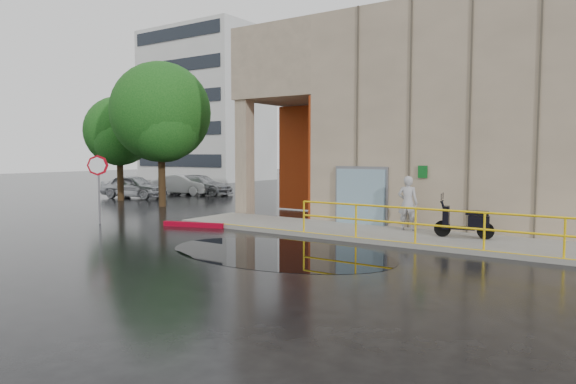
% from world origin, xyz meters
% --- Properties ---
extents(ground, '(120.00, 120.00, 0.00)m').
position_xyz_m(ground, '(0.00, 0.00, 0.00)').
color(ground, black).
rests_on(ground, ground).
extents(sidewalk, '(20.00, 3.00, 0.15)m').
position_xyz_m(sidewalk, '(4.00, 4.50, 0.07)').
color(sidewalk, gray).
rests_on(sidewalk, ground).
extents(building, '(20.00, 10.17, 8.00)m').
position_xyz_m(building, '(5.10, 10.98, 4.21)').
color(building, gray).
rests_on(building, ground).
extents(guardrail, '(9.56, 0.06, 1.03)m').
position_xyz_m(guardrail, '(4.25, 3.15, 0.68)').
color(guardrail, yellow).
rests_on(guardrail, sidewalk).
extents(distant_building, '(12.00, 8.08, 15.00)m').
position_xyz_m(distant_building, '(-28.00, 27.98, 7.50)').
color(distant_building, silver).
rests_on(distant_building, ground).
extents(person, '(0.73, 0.55, 1.83)m').
position_xyz_m(person, '(2.20, 5.39, 1.06)').
color(person, '#ABAAAE').
rests_on(person, sidewalk).
extents(scooter, '(1.79, 0.86, 1.35)m').
position_xyz_m(scooter, '(4.24, 4.83, 0.93)').
color(scooter, black).
rests_on(scooter, sidewalk).
extents(stop_sign, '(0.60, 0.58, 2.66)m').
position_xyz_m(stop_sign, '(-8.67, 1.22, 1.93)').
color(stop_sign, slate).
rests_on(stop_sign, ground).
extents(red_curb, '(2.35, 0.86, 0.18)m').
position_xyz_m(red_curb, '(-5.00, 2.60, 0.09)').
color(red_curb, '#980217').
rests_on(red_curb, ground).
extents(puddle, '(6.80, 4.27, 0.01)m').
position_xyz_m(puddle, '(0.45, 0.35, 0.00)').
color(puddle, black).
rests_on(puddle, ground).
extents(car_a, '(4.39, 2.47, 1.41)m').
position_xyz_m(car_a, '(-16.68, 9.41, 0.71)').
color(car_a, silver).
rests_on(car_a, ground).
extents(car_b, '(4.24, 2.43, 1.32)m').
position_xyz_m(car_b, '(-16.00, 12.81, 0.66)').
color(car_b, silver).
rests_on(car_b, ground).
extents(car_c, '(4.76, 2.76, 1.30)m').
position_xyz_m(car_c, '(-15.00, 13.39, 0.65)').
color(car_c, '#9D9FA3').
rests_on(car_c, ground).
extents(tree_near, '(5.03, 5.03, 7.31)m').
position_xyz_m(tree_near, '(-11.35, 6.90, 4.59)').
color(tree_near, black).
rests_on(tree_near, ground).
extents(tree_far, '(3.93, 3.93, 5.95)m').
position_xyz_m(tree_far, '(-15.90, 7.84, 3.82)').
color(tree_far, black).
rests_on(tree_far, ground).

